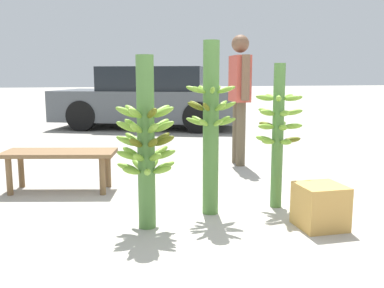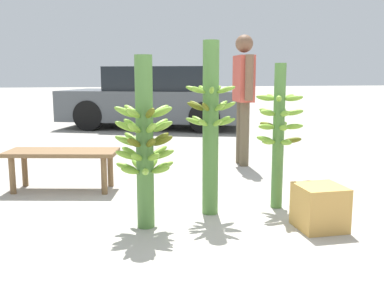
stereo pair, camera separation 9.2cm
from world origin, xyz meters
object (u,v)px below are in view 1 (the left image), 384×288
vendor_person (240,88)px  banana_stalk_right (278,130)px  banana_stalk_left (146,142)px  produce_crate (320,206)px  market_bench (60,157)px  banana_stalk_center (211,125)px  parked_car (150,98)px

vendor_person → banana_stalk_right: bearing=174.8°
banana_stalk_left → produce_crate: bearing=-13.8°
vendor_person → market_bench: vendor_person is taller
banana_stalk_right → banana_stalk_center: bearing=-176.8°
banana_stalk_right → produce_crate: (0.11, -0.58, -0.53)m
banana_stalk_right → parked_car: size_ratio=0.29×
banana_stalk_center → vendor_person: 2.13m
parked_car → produce_crate: parked_car is taller
banana_stalk_left → parked_car: (0.95, 6.46, -0.02)m
banana_stalk_center → produce_crate: 1.09m
market_bench → banana_stalk_right: bearing=-15.0°
market_bench → parked_car: bearing=85.0°
vendor_person → market_bench: (-2.24, -0.84, -0.66)m
produce_crate → banana_stalk_center: bearing=143.7°
vendor_person → parked_car: bearing=11.6°
banana_stalk_left → banana_stalk_center: bearing=20.8°
banana_stalk_left → market_bench: 1.50m
banana_stalk_center → parked_car: banana_stalk_center is taller
banana_stalk_center → produce_crate: banana_stalk_center is taller
banana_stalk_left → banana_stalk_right: (1.21, 0.26, 0.02)m
banana_stalk_left → parked_car: parked_car is taller
banana_stalk_left → vendor_person: size_ratio=0.79×
vendor_person → parked_car: vendor_person is taller
banana_stalk_right → market_bench: banana_stalk_right is taller
banana_stalk_center → vendor_person: (0.93, 1.89, 0.25)m
banana_stalk_left → produce_crate: size_ratio=3.88×
banana_stalk_center → parked_car: (0.37, 6.24, -0.11)m
banana_stalk_left → parked_car: bearing=81.7°
banana_stalk_right → parked_car: parked_car is taller
banana_stalk_center → banana_stalk_right: size_ratio=1.14×
banana_stalk_center → banana_stalk_right: banana_stalk_center is taller
parked_car → produce_crate: bearing=-155.0°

